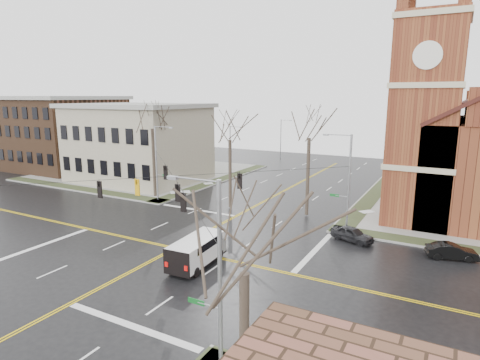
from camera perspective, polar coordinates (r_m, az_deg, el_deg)
The scene contains 19 objects.
ground at distance 34.63m, azimuth -9.20°, elevation -9.56°, with size 120.00×120.00×0.00m, color black.
sidewalks at distance 34.60m, azimuth -9.20°, elevation -9.44°, with size 80.00×80.00×0.17m.
road_markings at distance 34.63m, azimuth -9.20°, elevation -9.55°, with size 100.00×100.00×0.01m.
civic_building_a at distance 62.21m, azimuth -14.18°, elevation 4.96°, with size 18.00×14.00×11.00m, color gray.
civic_building_b at distance 78.29m, azimuth -24.09°, elevation 6.01°, with size 18.00×16.00×12.00m, color brown.
signal_pole_ne at distance 38.58m, azimuth 15.00°, elevation 0.07°, with size 2.75×0.22×9.00m.
signal_pole_nw at distance 48.95m, azimuth -11.66°, elevation 2.66°, with size 2.75×0.22×9.00m.
signal_pole_se at distance 18.00m, azimuth -3.37°, elevation -13.10°, with size 2.75×0.22×9.00m.
span_wires at distance 32.90m, azimuth -9.55°, elevation 0.55°, with size 23.02×23.02×0.03m.
traffic_signals at distance 32.54m, azimuth -10.23°, elevation -0.94°, with size 8.21×8.26×1.30m.
streetlight_north_a at distance 62.04m, azimuth -1.29°, elevation 4.34°, with size 2.30×0.20×8.00m.
streetlight_north_b at distance 79.89m, azimuth 5.92°, elevation 5.96°, with size 2.30×0.20×8.00m.
cargo_van at distance 30.87m, azimuth -5.91°, elevation -9.69°, with size 2.49×5.69×2.11m.
parked_car_a at distance 36.91m, azimuth 15.66°, elevation -7.42°, with size 1.54×3.82×1.30m, color black.
parked_car_b at distance 35.95m, azimuth 27.88°, elevation -8.96°, with size 1.31×3.76×1.24m, color black.
tree_nw_far at distance 50.69m, azimuth -12.40°, elevation 7.77°, with size 4.00×4.00×12.73m.
tree_nw_near at distance 44.48m, azimuth -1.45°, elevation 6.36°, with size 4.00×4.00×11.47m.
tree_ne at distance 41.91m, azimuth 9.83°, elevation 6.63°, with size 4.00×4.00×12.27m.
tree_se at distance 13.90m, azimuth 0.63°, elevation -11.56°, with size 4.00×4.00×9.66m.
Camera 1 is at (20.04, -25.31, 12.53)m, focal length 30.00 mm.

